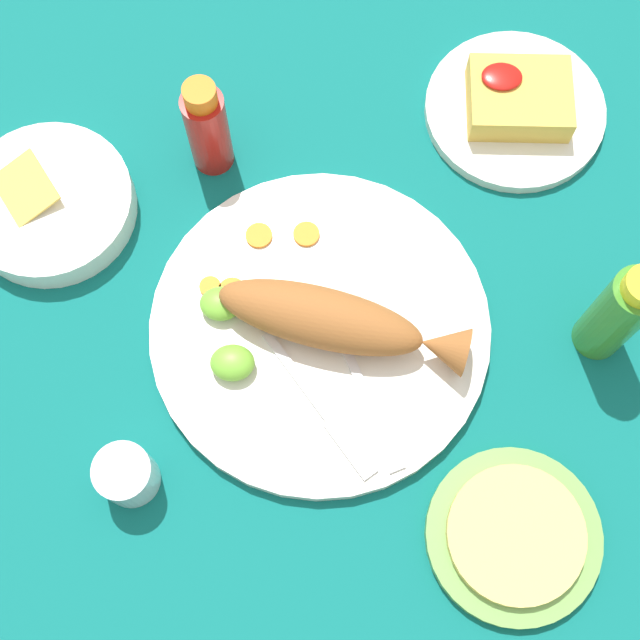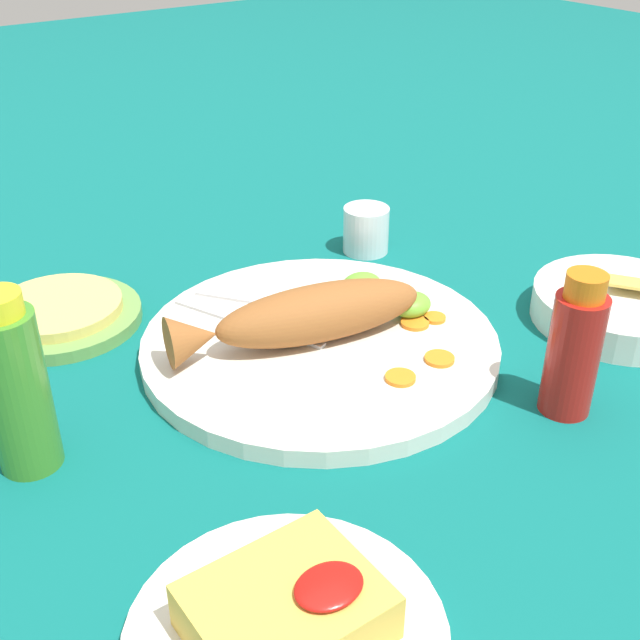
# 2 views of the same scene
# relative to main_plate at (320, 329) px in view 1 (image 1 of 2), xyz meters

# --- Properties ---
(ground_plane) EXTENTS (4.00, 4.00, 0.00)m
(ground_plane) POSITION_rel_main_plate_xyz_m (0.00, 0.00, -0.01)
(ground_plane) COLOR #0C605B
(main_plate) EXTENTS (0.36, 0.36, 0.02)m
(main_plate) POSITION_rel_main_plate_xyz_m (0.00, 0.00, 0.00)
(main_plate) COLOR silver
(main_plate) RESTS_ON ground_plane
(fried_fish) EXTENTS (0.27, 0.12, 0.06)m
(fried_fish) POSITION_rel_main_plate_xyz_m (-0.02, 0.00, 0.04)
(fried_fish) COLOR #935628
(fried_fish) RESTS_ON main_plate
(fork_near) EXTENTS (0.08, 0.18, 0.00)m
(fork_near) POSITION_rel_main_plate_xyz_m (-0.05, 0.08, 0.01)
(fork_near) COLOR silver
(fork_near) RESTS_ON main_plate
(fork_far) EXTENTS (0.12, 0.16, 0.00)m
(fork_far) POSITION_rel_main_plate_xyz_m (-0.01, 0.09, 0.01)
(fork_far) COLOR silver
(fork_far) RESTS_ON main_plate
(carrot_slice_near) EXTENTS (0.03, 0.03, 0.00)m
(carrot_slice_near) POSITION_rel_main_plate_xyz_m (0.02, -0.11, 0.01)
(carrot_slice_near) COLOR orange
(carrot_slice_near) RESTS_ON main_plate
(carrot_slice_mid) EXTENTS (0.03, 0.03, 0.00)m
(carrot_slice_mid) POSITION_rel_main_plate_xyz_m (0.07, -0.10, 0.01)
(carrot_slice_mid) COLOR orange
(carrot_slice_mid) RESTS_ON main_plate
(carrot_slice_far) EXTENTS (0.03, 0.03, 0.00)m
(carrot_slice_far) POSITION_rel_main_plate_xyz_m (0.10, -0.04, 0.01)
(carrot_slice_far) COLOR orange
(carrot_slice_far) RESTS_ON main_plate
(carrot_slice_extra) EXTENTS (0.02, 0.02, 0.00)m
(carrot_slice_extra) POSITION_rel_main_plate_xyz_m (0.12, -0.04, 0.01)
(carrot_slice_extra) COLOR orange
(carrot_slice_extra) RESTS_ON main_plate
(lime_wedge_main) EXTENTS (0.04, 0.04, 0.02)m
(lime_wedge_main) POSITION_rel_main_plate_xyz_m (0.11, -0.02, 0.02)
(lime_wedge_main) COLOR #6BB233
(lime_wedge_main) RESTS_ON main_plate
(lime_wedge_side) EXTENTS (0.05, 0.04, 0.03)m
(lime_wedge_side) POSITION_rel_main_plate_xyz_m (0.09, 0.05, 0.02)
(lime_wedge_side) COLOR #6BB233
(lime_wedge_side) RESTS_ON main_plate
(hot_sauce_bottle_red) EXTENTS (0.05, 0.05, 0.14)m
(hot_sauce_bottle_red) POSITION_rel_main_plate_xyz_m (0.13, -0.21, 0.06)
(hot_sauce_bottle_red) COLOR #B21914
(hot_sauce_bottle_red) RESTS_ON ground_plane
(hot_sauce_bottle_green) EXTENTS (0.05, 0.05, 0.16)m
(hot_sauce_bottle_green) POSITION_rel_main_plate_xyz_m (-0.30, -0.00, 0.07)
(hot_sauce_bottle_green) COLOR #3D8428
(hot_sauce_bottle_green) RESTS_ON ground_plane
(salt_cup) EXTENTS (0.06, 0.06, 0.06)m
(salt_cup) POSITION_rel_main_plate_xyz_m (0.19, 0.16, 0.02)
(salt_cup) COLOR silver
(salt_cup) RESTS_ON ground_plane
(side_plate_fries) EXTENTS (0.21, 0.21, 0.01)m
(side_plate_fries) POSITION_rel_main_plate_xyz_m (-0.22, -0.27, -0.00)
(side_plate_fries) COLOR silver
(side_plate_fries) RESTS_ON ground_plane
(fries_pile) EXTENTS (0.12, 0.09, 0.04)m
(fries_pile) POSITION_rel_main_plate_xyz_m (-0.22, -0.28, 0.02)
(fries_pile) COLOR gold
(fries_pile) RESTS_ON side_plate_fries
(guacamole_bowl) EXTENTS (0.19, 0.19, 0.05)m
(guacamole_bowl) POSITION_rel_main_plate_xyz_m (0.30, -0.14, 0.01)
(guacamole_bowl) COLOR white
(guacamole_bowl) RESTS_ON ground_plane
(tortilla_plate) EXTENTS (0.18, 0.18, 0.01)m
(tortilla_plate) POSITION_rel_main_plate_xyz_m (-0.20, 0.21, -0.00)
(tortilla_plate) COLOR #6B9E4C
(tortilla_plate) RESTS_ON ground_plane
(tortilla_stack) EXTENTS (0.14, 0.14, 0.01)m
(tortilla_stack) POSITION_rel_main_plate_xyz_m (-0.20, 0.21, 0.01)
(tortilla_stack) COLOR #E0C666
(tortilla_stack) RESTS_ON tortilla_plate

